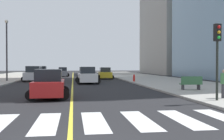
% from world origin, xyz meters
% --- Properties ---
extents(sidewalk_kerb_east, '(10.00, 120.00, 0.15)m').
position_xyz_m(sidewalk_kerb_east, '(12.20, 20.00, 0.07)').
color(sidewalk_kerb_east, '#9E9B93').
rests_on(sidewalk_kerb_east, ground).
extents(crosswalk_paint, '(13.50, 4.00, 0.01)m').
position_xyz_m(crosswalk_paint, '(0.00, 4.00, 0.01)').
color(crosswalk_paint, silver).
rests_on(crosswalk_paint, ground).
extents(lane_divider_paint, '(0.16, 80.00, 0.01)m').
position_xyz_m(lane_divider_paint, '(0.00, 40.00, 0.01)').
color(lane_divider_paint, yellow).
rests_on(lane_divider_paint, ground).
extents(parking_garage_concrete, '(18.00, 24.00, 27.68)m').
position_xyz_m(parking_garage_concrete, '(28.98, 61.70, 13.84)').
color(parking_garage_concrete, '#9E9B93').
rests_on(parking_garage_concrete, ground).
extents(car_blue_nearest, '(2.95, 4.67, 2.07)m').
position_xyz_m(car_blue_nearest, '(-5.43, 41.91, 0.97)').
color(car_blue_nearest, '#2D479E').
rests_on(car_blue_nearest, ground).
extents(car_silver_second, '(3.05, 4.76, 2.09)m').
position_xyz_m(car_silver_second, '(-5.19, 31.63, 0.98)').
color(car_silver_second, '#B7B7BC').
rests_on(car_silver_second, ground).
extents(car_gray_third, '(2.64, 4.16, 1.84)m').
position_xyz_m(car_gray_third, '(-1.97, 47.87, 0.86)').
color(car_gray_third, slate).
rests_on(car_gray_third, ground).
extents(car_red_fourth, '(2.75, 4.35, 1.93)m').
position_xyz_m(car_red_fourth, '(-1.50, 11.88, 0.90)').
color(car_red_fourth, red).
rests_on(car_red_fourth, ground).
extents(car_yellow_fifth, '(2.66, 4.21, 1.86)m').
position_xyz_m(car_yellow_fifth, '(5.16, 36.93, 0.87)').
color(car_yellow_fifth, gold).
rests_on(car_yellow_fifth, ground).
extents(car_black_sixth, '(2.79, 4.46, 1.99)m').
position_xyz_m(car_black_sixth, '(1.96, 31.92, 0.93)').
color(car_black_sixth, black).
rests_on(car_black_sixth, ground).
extents(car_white_seventh, '(2.92, 4.58, 2.02)m').
position_xyz_m(car_white_seventh, '(1.75, 26.28, 0.94)').
color(car_white_seventh, silver).
rests_on(car_white_seventh, ground).
extents(traffic_light_near_corner, '(0.36, 0.41, 4.42)m').
position_xyz_m(traffic_light_near_corner, '(8.35, 8.19, 3.27)').
color(traffic_light_near_corner, black).
rests_on(traffic_light_near_corner, sidewalk_kerb_east).
extents(park_bench, '(1.83, 0.67, 1.12)m').
position_xyz_m(park_bench, '(9.77, 14.84, 0.69)').
color(park_bench, '#33603D').
rests_on(park_bench, sidewalk_kerb_east).
extents(pedestrian_waiting_east, '(0.44, 0.44, 1.77)m').
position_xyz_m(pedestrian_waiting_east, '(9.35, 9.14, 1.13)').
color(pedestrian_waiting_east, '#38383D').
rests_on(pedestrian_waiting_east, sidewalk_kerb_east).
extents(fire_hydrant, '(0.26, 0.26, 0.89)m').
position_xyz_m(fire_hydrant, '(7.71, 27.12, 0.58)').
color(fire_hydrant, red).
rests_on(fire_hydrant, sidewalk_kerb_east).
extents(street_lamp, '(0.44, 0.44, 8.06)m').
position_xyz_m(street_lamp, '(-8.62, 30.99, 4.86)').
color(street_lamp, '#38383D').
rests_on(street_lamp, sidewalk_kerb_west).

